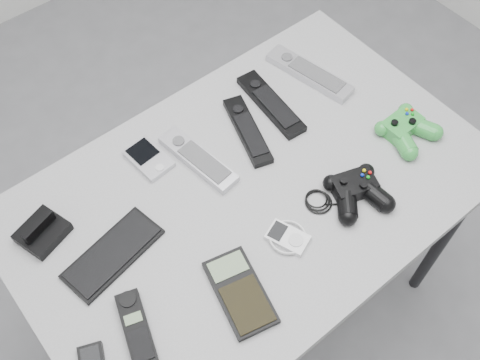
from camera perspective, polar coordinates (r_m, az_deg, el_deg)
floor at (r=1.96m, az=-1.33°, el=-11.59°), size 3.50×3.50×0.00m
desk at (r=1.35m, az=1.14°, el=-2.41°), size 1.09×0.70×0.73m
pda_keyboard at (r=1.23m, az=-12.79°, el=-7.29°), size 0.23×0.13×0.01m
dock_bracket at (r=1.28m, az=-19.59°, el=-4.75°), size 0.12×0.11×0.05m
pda at (r=1.35m, az=-9.26°, el=2.18°), size 0.08×0.12×0.02m
remote_silver_a at (r=1.33m, az=-4.29°, el=2.18°), size 0.08×0.22×0.02m
remote_black_a at (r=1.38m, az=0.77°, el=5.09°), size 0.11×0.22×0.02m
remote_black_b at (r=1.43m, az=3.15°, el=7.78°), size 0.08×0.24×0.02m
remote_silver_b at (r=1.51m, az=7.06°, el=10.75°), size 0.11×0.25×0.03m
cordless_handset at (r=1.16m, az=-10.50°, el=-14.59°), size 0.09×0.16×0.02m
calculator at (r=1.17m, az=0.01°, el=-11.30°), size 0.13×0.20×0.02m
mp3_player at (r=1.23m, az=4.86°, el=-5.81°), size 0.11×0.11×0.02m
controller_black at (r=1.29m, az=11.77°, el=-0.98°), size 0.27×0.21×0.05m
controller_green at (r=1.43m, az=16.53°, el=5.11°), size 0.14×0.15×0.05m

